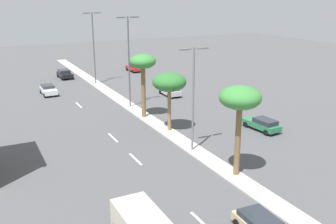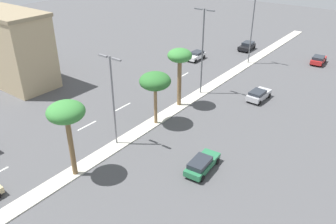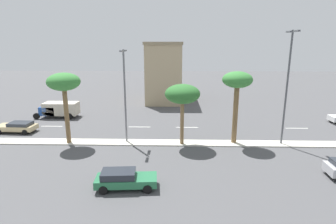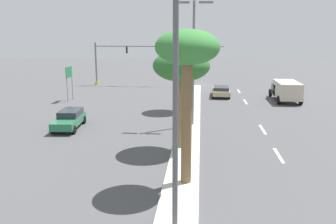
{
  "view_description": "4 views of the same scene",
  "coord_description": "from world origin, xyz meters",
  "px_view_note": "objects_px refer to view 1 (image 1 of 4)",
  "views": [
    {
      "loc": [
        -17.91,
        -7.64,
        14.42
      ],
      "look_at": [
        -0.1,
        27.27,
        2.39
      ],
      "focal_mm": 41.41,
      "sensor_mm": 36.0,
      "label": 1
    },
    {
      "loc": [
        22.86,
        0.28,
        20.34
      ],
      "look_at": [
        3.02,
        26.7,
        2.88
      ],
      "focal_mm": 36.62,
      "sensor_mm": 36.0,
      "label": 2
    },
    {
      "loc": [
        27.88,
        27.15,
        10.44
      ],
      "look_at": [
        0.45,
        26.38,
        3.59
      ],
      "focal_mm": 29.36,
      "sensor_mm": 36.0,
      "label": 3
    },
    {
      "loc": [
        -0.87,
        50.6,
        7.62
      ],
      "look_at": [
        1.5,
        24.5,
        1.71
      ],
      "focal_mm": 38.59,
      "sensor_mm": 36.0,
      "label": 4
    }
  ],
  "objects_px": {
    "street_lamp_near": "(193,92)",
    "sedan_silver_outboard": "(170,91)",
    "palm_tree_rear": "(169,83)",
    "sedan_black_right": "(65,74)",
    "street_lamp_trailing": "(129,56)",
    "street_lamp_leading": "(93,43)",
    "sedan_green_front": "(262,124)",
    "sedan_white_mid": "(48,90)",
    "palm_tree_right": "(143,64)",
    "palm_tree_trailing": "(240,100)",
    "sedan_red_trailing": "(134,67)"
  },
  "relations": [
    {
      "from": "sedan_red_trailing",
      "to": "sedan_silver_outboard",
      "type": "relative_size",
      "value": 0.98
    },
    {
      "from": "sedan_white_mid",
      "to": "street_lamp_leading",
      "type": "bearing_deg",
      "value": 24.53
    },
    {
      "from": "street_lamp_leading",
      "to": "sedan_black_right",
      "type": "height_order",
      "value": "street_lamp_leading"
    },
    {
      "from": "palm_tree_trailing",
      "to": "street_lamp_leading",
      "type": "bearing_deg",
      "value": 90.49
    },
    {
      "from": "sedan_white_mid",
      "to": "sedan_silver_outboard",
      "type": "xyz_separation_m",
      "value": [
        15.77,
        -8.83,
        0.01
      ]
    },
    {
      "from": "palm_tree_rear",
      "to": "sedan_green_front",
      "type": "height_order",
      "value": "palm_tree_rear"
    },
    {
      "from": "sedan_white_mid",
      "to": "street_lamp_trailing",
      "type": "bearing_deg",
      "value": -54.59
    },
    {
      "from": "sedan_black_right",
      "to": "sedan_white_mid",
      "type": "bearing_deg",
      "value": -114.23
    },
    {
      "from": "street_lamp_near",
      "to": "street_lamp_trailing",
      "type": "relative_size",
      "value": 0.84
    },
    {
      "from": "sedan_white_mid",
      "to": "palm_tree_right",
      "type": "bearing_deg",
      "value": -64.04
    },
    {
      "from": "sedan_black_right",
      "to": "sedan_silver_outboard",
      "type": "distance_m",
      "value": 22.41
    },
    {
      "from": "sedan_red_trailing",
      "to": "sedan_black_right",
      "type": "distance_m",
      "value": 13.32
    },
    {
      "from": "street_lamp_near",
      "to": "palm_tree_rear",
      "type": "bearing_deg",
      "value": 84.07
    },
    {
      "from": "palm_tree_rear",
      "to": "street_lamp_trailing",
      "type": "distance_m",
      "value": 10.68
    },
    {
      "from": "sedan_black_right",
      "to": "sedan_silver_outboard",
      "type": "bearing_deg",
      "value": -60.76
    },
    {
      "from": "street_lamp_leading",
      "to": "sedan_black_right",
      "type": "bearing_deg",
      "value": 117.02
    },
    {
      "from": "sedan_black_right",
      "to": "sedan_green_front",
      "type": "bearing_deg",
      "value": -70.78
    },
    {
      "from": "street_lamp_leading",
      "to": "sedan_green_front",
      "type": "xyz_separation_m",
      "value": [
        9.54,
        -30.57,
        -5.99
      ]
    },
    {
      "from": "palm_tree_trailing",
      "to": "street_lamp_near",
      "type": "distance_m",
      "value": 6.19
    },
    {
      "from": "street_lamp_leading",
      "to": "sedan_silver_outboard",
      "type": "relative_size",
      "value": 2.71
    },
    {
      "from": "palm_tree_rear",
      "to": "sedan_green_front",
      "type": "relative_size",
      "value": 1.38
    },
    {
      "from": "palm_tree_trailing",
      "to": "sedan_red_trailing",
      "type": "xyz_separation_m",
      "value": [
        9.47,
        45.22,
        -5.67
      ]
    },
    {
      "from": "palm_tree_trailing",
      "to": "street_lamp_near",
      "type": "height_order",
      "value": "street_lamp_near"
    },
    {
      "from": "street_lamp_near",
      "to": "sedan_green_front",
      "type": "xyz_separation_m",
      "value": [
        9.8,
        1.54,
        -5.1
      ]
    },
    {
      "from": "sedan_red_trailing",
      "to": "street_lamp_leading",
      "type": "bearing_deg",
      "value": -144.52
    },
    {
      "from": "palm_tree_rear",
      "to": "street_lamp_trailing",
      "type": "bearing_deg",
      "value": 92.01
    },
    {
      "from": "street_lamp_near",
      "to": "sedan_green_front",
      "type": "relative_size",
      "value": 2.12
    },
    {
      "from": "street_lamp_leading",
      "to": "palm_tree_right",
      "type": "bearing_deg",
      "value": -90.6
    },
    {
      "from": "palm_tree_rear",
      "to": "sedan_green_front",
      "type": "distance_m",
      "value": 11.22
    },
    {
      "from": "sedan_green_front",
      "to": "sedan_red_trailing",
      "type": "bearing_deg",
      "value": 89.61
    },
    {
      "from": "street_lamp_leading",
      "to": "sedan_red_trailing",
      "type": "height_order",
      "value": "street_lamp_leading"
    },
    {
      "from": "sedan_green_front",
      "to": "sedan_black_right",
      "type": "bearing_deg",
      "value": 109.22
    },
    {
      "from": "palm_tree_right",
      "to": "street_lamp_trailing",
      "type": "xyz_separation_m",
      "value": [
        0.2,
        4.98,
        0.28
      ]
    },
    {
      "from": "palm_tree_rear",
      "to": "sedan_silver_outboard",
      "type": "relative_size",
      "value": 1.5
    },
    {
      "from": "sedan_red_trailing",
      "to": "sedan_silver_outboard",
      "type": "xyz_separation_m",
      "value": [
        -2.37,
        -19.63,
        -0.02
      ]
    },
    {
      "from": "street_lamp_near",
      "to": "sedan_silver_outboard",
      "type": "relative_size",
      "value": 2.31
    },
    {
      "from": "street_lamp_near",
      "to": "street_lamp_trailing",
      "type": "xyz_separation_m",
      "value": [
        0.25,
        16.57,
        0.95
      ]
    },
    {
      "from": "sedan_black_right",
      "to": "palm_tree_trailing",
      "type": "bearing_deg",
      "value": -85.12
    },
    {
      "from": "sedan_silver_outboard",
      "to": "palm_tree_right",
      "type": "bearing_deg",
      "value": -134.14
    },
    {
      "from": "palm_tree_rear",
      "to": "sedan_white_mid",
      "type": "height_order",
      "value": "palm_tree_rear"
    },
    {
      "from": "palm_tree_right",
      "to": "street_lamp_trailing",
      "type": "height_order",
      "value": "street_lamp_trailing"
    },
    {
      "from": "sedan_black_right",
      "to": "street_lamp_trailing",
      "type": "bearing_deg",
      "value": -81.11
    },
    {
      "from": "palm_tree_rear",
      "to": "sedan_black_right",
      "type": "height_order",
      "value": "palm_tree_rear"
    },
    {
      "from": "sedan_white_mid",
      "to": "sedan_silver_outboard",
      "type": "relative_size",
      "value": 0.96
    },
    {
      "from": "palm_tree_rear",
      "to": "sedan_red_trailing",
      "type": "bearing_deg",
      "value": 74.09
    },
    {
      "from": "street_lamp_near",
      "to": "sedan_black_right",
      "type": "height_order",
      "value": "street_lamp_near"
    },
    {
      "from": "street_lamp_trailing",
      "to": "sedan_silver_outboard",
      "type": "relative_size",
      "value": 2.74
    },
    {
      "from": "palm_tree_rear",
      "to": "sedan_red_trailing",
      "type": "relative_size",
      "value": 1.53
    },
    {
      "from": "street_lamp_near",
      "to": "sedan_red_trailing",
      "type": "height_order",
      "value": "street_lamp_near"
    },
    {
      "from": "street_lamp_trailing",
      "to": "sedan_black_right",
      "type": "xyz_separation_m",
      "value": [
        -3.51,
        22.44,
        -6.02
      ]
    }
  ]
}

